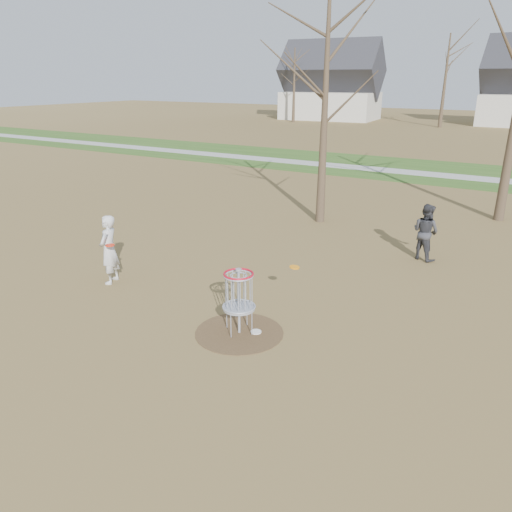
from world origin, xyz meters
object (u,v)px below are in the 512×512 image
(player_throwing, at_px, (425,232))
(disc_golf_basket, at_px, (239,291))
(player_standing, at_px, (109,250))
(disc_grounded, at_px, (256,332))

(player_throwing, xyz_separation_m, disc_golf_basket, (-2.13, -6.36, 0.11))
(player_standing, distance_m, disc_grounded, 4.58)
(player_throwing, relative_size, disc_golf_basket, 1.19)
(player_standing, relative_size, disc_golf_basket, 1.29)
(disc_grounded, bearing_deg, disc_golf_basket, -148.84)
(disc_golf_basket, bearing_deg, player_standing, 171.98)
(disc_grounded, bearing_deg, player_throwing, 73.42)
(player_standing, bearing_deg, player_throwing, 113.63)
(player_standing, xyz_separation_m, disc_grounded, (4.48, -0.42, -0.85))
(player_throwing, relative_size, disc_grounded, 7.31)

